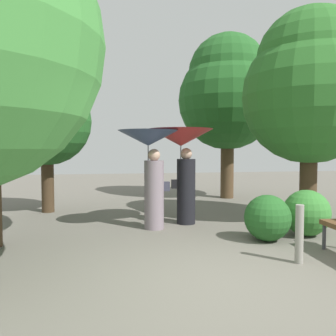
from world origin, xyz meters
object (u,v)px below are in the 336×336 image
(person_left, at_px, (150,157))
(tree_near_right, at_px, (228,92))
(tree_mid_right, at_px, (310,85))
(person_right, at_px, (182,151))
(path_marker_post, at_px, (299,234))
(tree_near_left, at_px, (46,114))

(person_left, height_order, tree_near_right, tree_near_right)
(tree_mid_right, bearing_deg, person_right, 174.73)
(tree_mid_right, xyz_separation_m, path_marker_post, (-1.87, -2.71, -2.72))
(tree_near_left, relative_size, path_marker_post, 4.62)
(tree_near_left, distance_m, tree_mid_right, 6.63)
(tree_near_left, xyz_separation_m, tree_mid_right, (6.17, -2.36, 0.52))
(tree_near_right, xyz_separation_m, path_marker_post, (-1.39, -6.79, -3.22))
(tree_mid_right, bearing_deg, tree_near_left, 159.03)
(tree_mid_right, distance_m, path_marker_post, 4.27)
(tree_mid_right, relative_size, path_marker_post, 5.65)
(person_right, xyz_separation_m, tree_near_right, (2.48, 3.82, 2.01))
(tree_near_right, bearing_deg, path_marker_post, -101.55)
(path_marker_post, bearing_deg, tree_mid_right, 55.41)
(person_right, distance_m, tree_near_right, 4.97)
(person_left, relative_size, tree_mid_right, 0.42)
(person_right, height_order, path_marker_post, person_right)
(tree_near_right, bearing_deg, person_left, -127.79)
(tree_near_right, xyz_separation_m, tree_mid_right, (0.48, -4.09, -0.50))
(person_left, height_order, person_right, person_right)
(tree_near_right, relative_size, tree_mid_right, 1.14)
(path_marker_post, bearing_deg, tree_near_left, 130.30)
(person_right, bearing_deg, person_left, 112.94)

